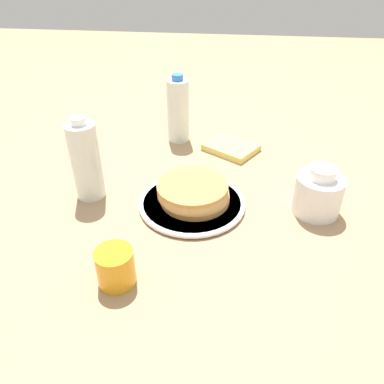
{
  "coord_description": "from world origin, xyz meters",
  "views": [
    {
      "loc": [
        0.07,
        -0.73,
        0.56
      ],
      "look_at": [
        -0.03,
        0.02,
        0.04
      ],
      "focal_mm": 35.0,
      "sensor_mm": 36.0,
      "label": 1
    }
  ],
  "objects": [
    {
      "name": "water_bottle_mid",
      "position": [
        -0.11,
        0.38,
        0.1
      ],
      "size": [
        0.07,
        0.07,
        0.22
      ],
      "color": "silver",
      "rests_on": "ground_plane"
    },
    {
      "name": "ground_plane",
      "position": [
        0.0,
        0.0,
        0.0
      ],
      "size": [
        4.0,
        4.0,
        0.0
      ],
      "primitive_type": "plane",
      "color": "#9E7F5B"
    },
    {
      "name": "juice_glass",
      "position": [
        -0.14,
        -0.25,
        0.04
      ],
      "size": [
        0.07,
        0.07,
        0.08
      ],
      "color": "orange",
      "rests_on": "ground_plane"
    },
    {
      "name": "cream_jug",
      "position": [
        0.27,
        0.03,
        0.05
      ],
      "size": [
        0.11,
        0.11,
        0.12
      ],
      "color": "white",
      "rests_on": "ground_plane"
    },
    {
      "name": "pancake_stack",
      "position": [
        -0.02,
        0.02,
        0.04
      ],
      "size": [
        0.18,
        0.18,
        0.05
      ],
      "color": "#C08444",
      "rests_on": "plate"
    },
    {
      "name": "water_bottle_near",
      "position": [
        -0.29,
        0.03,
        0.1
      ],
      "size": [
        0.07,
        0.07,
        0.22
      ],
      "color": "silver",
      "rests_on": "ground_plane"
    },
    {
      "name": "plate",
      "position": [
        -0.03,
        0.02,
        0.01
      ],
      "size": [
        0.26,
        0.26,
        0.01
      ],
      "color": "white",
      "rests_on": "ground_plane"
    },
    {
      "name": "napkin",
      "position": [
        0.06,
        0.32,
        0.01
      ],
      "size": [
        0.19,
        0.18,
        0.02
      ],
      "color": "#E5D166",
      "rests_on": "ground_plane"
    }
  ]
}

